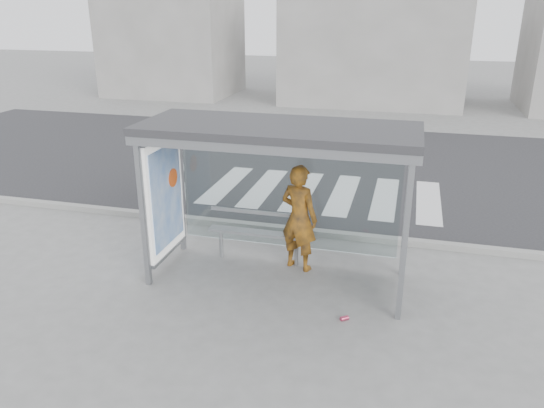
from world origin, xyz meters
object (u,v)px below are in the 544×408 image
Objects in this scene: bus_shelter at (256,163)px; bench at (258,232)px; person at (299,218)px; soda_can at (344,318)px.

bench is at bearing 103.67° from bus_shelter.
person reaches higher than bench.
bus_shelter reaches higher than bench.
soda_can is (1.62, -1.01, -1.95)m from bus_shelter.
bus_shelter is 2.28× the size of person.
bench is at bearing 14.84° from person.
bus_shelter is 2.37× the size of bench.
bus_shelter reaches higher than person.
person reaches higher than soda_can.
bus_shelter is 1.53m from bench.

